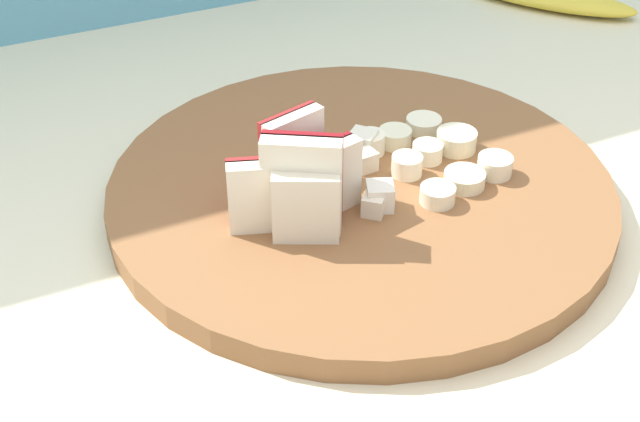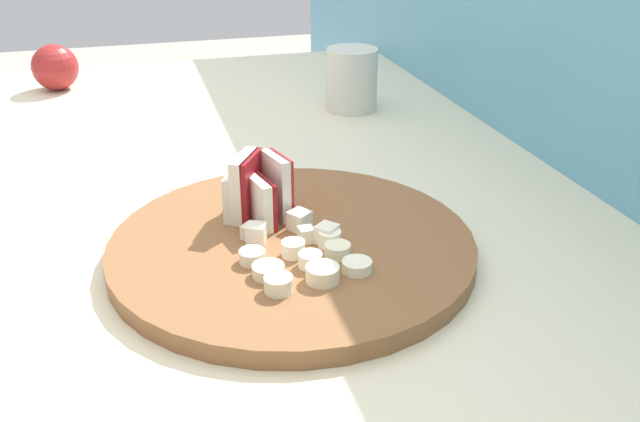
% 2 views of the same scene
% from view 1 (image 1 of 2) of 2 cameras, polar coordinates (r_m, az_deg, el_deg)
% --- Properties ---
extents(tile_backsplash, '(2.40, 0.04, 1.42)m').
position_cam_1_polar(tile_backsplash, '(1.04, -14.25, 1.76)').
color(tile_backsplash, '#5BA3C1').
rests_on(tile_backsplash, ground).
extents(cutting_board, '(0.36, 0.36, 0.02)m').
position_cam_1_polar(cutting_board, '(0.65, 2.55, 1.24)').
color(cutting_board, brown).
rests_on(cutting_board, tiled_countertop).
extents(apple_wedge_fan, '(0.09, 0.07, 0.07)m').
position_cam_1_polar(apple_wedge_fan, '(0.59, -1.35, 1.74)').
color(apple_wedge_fan, '#B22D23').
rests_on(apple_wedge_fan, cutting_board).
extents(apple_dice_pile, '(0.06, 0.09, 0.02)m').
position_cam_1_polar(apple_dice_pile, '(0.64, 2.47, 2.57)').
color(apple_dice_pile, beige).
rests_on(apple_dice_pile, cutting_board).
extents(banana_slice_rows, '(0.09, 0.11, 0.02)m').
position_cam_1_polar(banana_slice_rows, '(0.66, 7.16, 3.56)').
color(banana_slice_rows, '#F4EAC6').
rests_on(banana_slice_rows, cutting_board).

